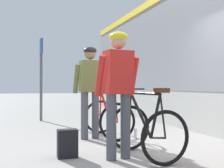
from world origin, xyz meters
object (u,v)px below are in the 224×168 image
(bicycle_far_red, at_px, (108,117))
(bicycle_near_black, at_px, (146,129))
(water_bottle_near_the_bikes, at_px, (135,133))
(platform_sign_post, at_px, (41,65))
(backpack_on_platform, at_px, (67,143))
(water_bottle_by_the_backpack, at_px, (67,147))
(cyclist_far_in_olive, at_px, (90,84))
(cyclist_near_in_red, at_px, (118,83))

(bicycle_far_red, bearing_deg, bicycle_near_black, -89.69)
(water_bottle_near_the_bikes, relative_size, platform_sign_post, 0.08)
(bicycle_far_red, bearing_deg, water_bottle_near_the_bikes, -29.49)
(bicycle_far_red, distance_m, water_bottle_near_the_bikes, 0.62)
(backpack_on_platform, bearing_deg, bicycle_far_red, 54.97)
(backpack_on_platform, relative_size, water_bottle_by_the_backpack, 1.90)
(cyclist_far_in_olive, relative_size, bicycle_far_red, 1.60)
(cyclist_far_in_olive, bearing_deg, water_bottle_near_the_bikes, -12.49)
(cyclist_far_in_olive, bearing_deg, cyclist_near_in_red, -90.11)
(bicycle_far_red, height_order, platform_sign_post, platform_sign_post)
(water_bottle_near_the_bikes, bearing_deg, backpack_on_platform, -141.47)
(cyclist_far_in_olive, xyz_separation_m, water_bottle_near_the_bikes, (0.86, -0.19, -0.96))
(backpack_on_platform, xyz_separation_m, water_bottle_near_the_bikes, (1.52, 1.21, -0.10))
(backpack_on_platform, bearing_deg, platform_sign_post, 90.25)
(water_bottle_by_the_backpack, bearing_deg, bicycle_near_black, -29.21)
(bicycle_near_black, xyz_separation_m, water_bottle_by_the_backpack, (-1.02, 0.57, -0.30))
(cyclist_near_in_red, height_order, bicycle_near_black, cyclist_near_in_red)
(cyclist_near_in_red, distance_m, backpack_on_platform, 1.12)
(cyclist_near_in_red, height_order, water_bottle_by_the_backpack, cyclist_near_in_red)
(bicycle_near_black, distance_m, water_bottle_near_the_bikes, 1.63)
(bicycle_near_black, xyz_separation_m, backpack_on_platform, (-1.06, 0.32, -0.20))
(bicycle_far_red, distance_m, platform_sign_post, 3.69)
(cyclist_far_in_olive, bearing_deg, backpack_on_platform, -115.20)
(backpack_on_platform, xyz_separation_m, water_bottle_by_the_backpack, (0.03, 0.25, -0.09))
(water_bottle_by_the_backpack, xyz_separation_m, platform_sign_post, (-0.03, 4.55, 1.52))
(backpack_on_platform, bearing_deg, cyclist_far_in_olive, 65.10)
(cyclist_near_in_red, xyz_separation_m, platform_sign_post, (-0.65, 5.10, 0.57))
(backpack_on_platform, height_order, platform_sign_post, platform_sign_post)
(bicycle_near_black, bearing_deg, bicycle_far_red, 90.31)
(bicycle_near_black, height_order, water_bottle_near_the_bikes, bicycle_near_black)
(cyclist_far_in_olive, relative_size, water_bottle_near_the_bikes, 9.10)
(bicycle_far_red, relative_size, backpack_on_platform, 2.76)
(cyclist_near_in_red, height_order, water_bottle_near_the_bikes, cyclist_near_in_red)
(bicycle_far_red, height_order, water_bottle_near_the_bikes, bicycle_far_red)
(cyclist_far_in_olive, distance_m, platform_sign_post, 3.51)
(backpack_on_platform, distance_m, water_bottle_by_the_backpack, 0.27)
(water_bottle_near_the_bikes, bearing_deg, bicycle_far_red, 150.51)
(bicycle_far_red, xyz_separation_m, backpack_on_platform, (-1.05, -1.48, -0.20))
(backpack_on_platform, bearing_deg, bicycle_near_black, -16.75)
(bicycle_far_red, relative_size, platform_sign_post, 0.46)
(cyclist_near_in_red, relative_size, backpack_on_platform, 4.40)
(backpack_on_platform, bearing_deg, water_bottle_by_the_backpack, 82.42)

